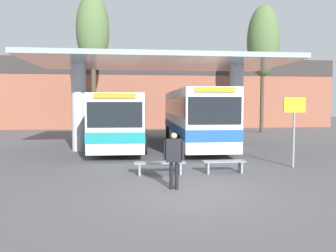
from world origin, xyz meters
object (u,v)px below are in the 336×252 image
(transit_bus_left_bay, at_px, (123,117))
(transit_bus_center_bay, at_px, (194,116))
(waiting_bench_mid_platform, at_px, (224,164))
(poplar_tree_behind_right, at_px, (93,31))
(waiting_bench_near_pillar, at_px, (160,165))
(info_sign_platform, at_px, (294,118))
(pedestrian_waiting, at_px, (174,155))
(poplar_tree_behind_left, at_px, (263,42))

(transit_bus_left_bay, relative_size, transit_bus_center_bay, 1.12)
(waiting_bench_mid_platform, relative_size, poplar_tree_behind_right, 0.14)
(transit_bus_left_bay, xyz_separation_m, waiting_bench_near_pillar, (1.53, -8.59, -1.37))
(poplar_tree_behind_right, bearing_deg, info_sign_platform, -57.68)
(pedestrian_waiting, bearing_deg, transit_bus_center_bay, 89.34)
(info_sign_platform, height_order, pedestrian_waiting, info_sign_platform)
(transit_bus_center_bay, xyz_separation_m, waiting_bench_mid_platform, (-0.34, -7.59, -1.52))
(transit_bus_left_bay, relative_size, poplar_tree_behind_right, 1.06)
(waiting_bench_near_pillar, relative_size, waiting_bench_mid_platform, 1.17)
(waiting_bench_near_pillar, distance_m, poplar_tree_behind_right, 18.29)
(transit_bus_left_bay, distance_m, transit_bus_center_bay, 4.39)
(transit_bus_left_bay, relative_size, waiting_bench_mid_platform, 7.72)
(waiting_bench_mid_platform, bearing_deg, poplar_tree_behind_right, 112.09)
(waiting_bench_mid_platform, distance_m, poplar_tree_behind_right, 18.97)
(transit_bus_center_bay, xyz_separation_m, pedestrian_waiting, (-2.50, -9.66, -0.81))
(waiting_bench_mid_platform, height_order, poplar_tree_behind_left, poplar_tree_behind_left)
(transit_bus_center_bay, relative_size, poplar_tree_behind_right, 0.95)
(transit_bus_center_bay, bearing_deg, waiting_bench_mid_platform, 88.85)
(transit_bus_center_bay, xyz_separation_m, waiting_bench_near_pillar, (-2.74, -7.59, -1.51))
(transit_bus_center_bay, height_order, poplar_tree_behind_right, poplar_tree_behind_right)
(transit_bus_left_bay, bearing_deg, waiting_bench_mid_platform, 116.37)
(transit_bus_left_bay, distance_m, waiting_bench_near_pillar, 8.83)
(waiting_bench_near_pillar, bearing_deg, transit_bus_center_bay, 70.12)
(transit_bus_left_bay, distance_m, pedestrian_waiting, 10.83)
(info_sign_platform, distance_m, poplar_tree_behind_left, 17.23)
(transit_bus_center_bay, bearing_deg, waiting_bench_near_pillar, 71.55)
(waiting_bench_mid_platform, bearing_deg, waiting_bench_near_pillar, 180.00)
(waiting_bench_near_pillar, bearing_deg, transit_bus_left_bay, 100.11)
(pedestrian_waiting, height_order, poplar_tree_behind_left, poplar_tree_behind_left)
(waiting_bench_near_pillar, xyz_separation_m, poplar_tree_behind_right, (-4.05, 15.90, 8.10))
(info_sign_platform, xyz_separation_m, poplar_tree_behind_right, (-9.57, 15.12, 6.42))
(transit_bus_left_bay, bearing_deg, pedestrian_waiting, 101.21)
(transit_bus_center_bay, relative_size, pedestrian_waiting, 6.37)
(waiting_bench_near_pillar, relative_size, poplar_tree_behind_right, 0.16)
(transit_bus_left_bay, xyz_separation_m, info_sign_platform, (7.05, -7.82, 0.30))
(poplar_tree_behind_right, bearing_deg, transit_bus_center_bay, -50.73)
(waiting_bench_mid_platform, relative_size, info_sign_platform, 0.56)
(transit_bus_left_bay, height_order, info_sign_platform, transit_bus_left_bay)
(transit_bus_center_bay, distance_m, pedestrian_waiting, 10.01)
(waiting_bench_near_pillar, distance_m, waiting_bench_mid_platform, 2.40)
(transit_bus_center_bay, distance_m, poplar_tree_behind_right, 12.59)
(waiting_bench_near_pillar, distance_m, pedestrian_waiting, 2.20)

